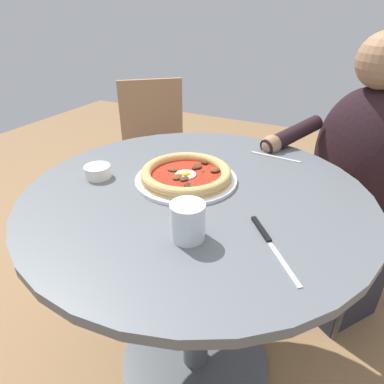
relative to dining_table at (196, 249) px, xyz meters
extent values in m
cube|color=olive|center=(0.00, 0.00, -0.56)|extent=(6.00, 6.00, 0.02)
cylinder|color=#565B60|center=(0.00, 0.00, 0.19)|extent=(0.95, 0.95, 0.03)
cylinder|color=#4E5257|center=(0.00, 0.00, -0.17)|extent=(0.09, 0.09, 0.71)
cylinder|color=#4E5257|center=(0.00, 0.00, -0.54)|extent=(0.55, 0.55, 0.02)
cylinder|color=white|center=(0.04, 0.05, 0.21)|extent=(0.29, 0.29, 0.01)
cylinder|color=tan|center=(0.04, 0.05, 0.22)|extent=(0.26, 0.26, 0.01)
torus|color=tan|center=(0.04, 0.05, 0.23)|extent=(0.26, 0.26, 0.03)
cylinder|color=#A82314|center=(0.04, 0.05, 0.22)|extent=(0.24, 0.24, 0.00)
cylinder|color=white|center=(0.03, 0.05, 0.23)|extent=(0.06, 0.06, 0.00)
ellipsoid|color=yellow|center=(0.03, 0.05, 0.23)|extent=(0.03, 0.03, 0.02)
ellipsoid|color=brown|center=(-0.03, 0.00, 0.23)|extent=(0.02, 0.03, 0.01)
ellipsoid|color=brown|center=(0.01, 0.06, 0.23)|extent=(0.04, 0.03, 0.01)
ellipsoid|color=#4C2D19|center=(0.10, 0.04, 0.23)|extent=(0.04, 0.04, 0.01)
ellipsoid|color=#3D2314|center=(0.13, 0.04, 0.23)|extent=(0.02, 0.03, 0.01)
ellipsoid|color=#3D2314|center=(0.09, 0.04, 0.23)|extent=(0.03, 0.02, 0.01)
ellipsoid|color=#3D2314|center=(-0.03, 0.01, 0.23)|extent=(0.04, 0.03, 0.01)
ellipsoid|color=brown|center=(0.09, -0.02, 0.23)|extent=(0.04, 0.03, 0.01)
ellipsoid|color=#4C2D19|center=(0.01, 0.04, 0.23)|extent=(0.04, 0.03, 0.01)
ellipsoid|color=brown|center=(0.04, 0.10, 0.23)|extent=(0.03, 0.03, 0.01)
ellipsoid|color=#2D6B28|center=(0.04, 0.06, 0.23)|extent=(0.01, 0.01, 0.00)
ellipsoid|color=#2D6B28|center=(0.08, 0.02, 0.23)|extent=(0.01, 0.01, 0.00)
ellipsoid|color=#2D6B28|center=(0.04, 0.06, 0.23)|extent=(0.01, 0.01, 0.00)
cylinder|color=silver|center=(-0.20, -0.08, 0.25)|extent=(0.08, 0.08, 0.08)
cylinder|color=silver|center=(-0.20, -0.08, 0.23)|extent=(0.07, 0.07, 0.04)
cube|color=silver|center=(-0.19, -0.29, 0.21)|extent=(0.11, 0.09, 0.00)
cube|color=black|center=(-0.10, -0.21, 0.21)|extent=(0.08, 0.07, 0.01)
cylinder|color=white|center=(-0.06, 0.29, 0.22)|extent=(0.08, 0.08, 0.04)
cylinder|color=olive|center=(-0.06, 0.29, 0.23)|extent=(0.06, 0.06, 0.01)
cube|color=#BCBCC1|center=(0.32, -0.14, 0.21)|extent=(0.02, 0.17, 0.00)
cube|color=#282833|center=(0.55, -0.39, -0.32)|extent=(0.43, 0.44, 0.45)
ellipsoid|color=black|center=(0.55, -0.39, 0.16)|extent=(0.40, 0.44, 0.52)
cylinder|color=black|center=(0.46, -0.16, 0.24)|extent=(0.26, 0.18, 0.10)
sphere|color=#936B4C|center=(0.38, -0.11, 0.23)|extent=(0.07, 0.07, 0.07)
cube|color=#504A45|center=(0.59, -0.42, -0.10)|extent=(0.54, 0.54, 0.02)
cylinder|color=#4C4742|center=(0.55, -0.18, -0.33)|extent=(0.02, 0.02, 0.44)
cylinder|color=#4C4742|center=(0.35, -0.46, -0.33)|extent=(0.02, 0.02, 0.44)
cylinder|color=#4C4742|center=(0.84, -0.38, -0.33)|extent=(0.02, 0.02, 0.44)
cube|color=#957050|center=(0.68, 0.57, -0.10)|extent=(0.55, 0.55, 0.02)
cube|color=#957050|center=(0.82, 0.68, 0.11)|extent=(0.24, 0.29, 0.40)
cylinder|color=#8E6B4C|center=(0.44, 0.59, -0.33)|extent=(0.02, 0.02, 0.44)
cylinder|color=#8E6B4C|center=(0.66, 0.32, -0.33)|extent=(0.02, 0.02, 0.44)
cylinder|color=#8E6B4C|center=(0.71, 0.81, -0.33)|extent=(0.02, 0.02, 0.44)
cylinder|color=#8E6B4C|center=(0.93, 0.54, -0.33)|extent=(0.02, 0.02, 0.44)
camera|label=1|loc=(-0.73, -0.35, 0.65)|focal=31.33mm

